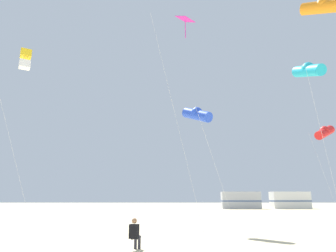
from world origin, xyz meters
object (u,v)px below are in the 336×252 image
object	(u,v)px
kite_box_gold	(25,59)
kite_tube_cyan	(308,70)
kite_diamond_magenta	(184,27)
rv_van_white	(289,200)
kite_tube_orange	(323,7)
kite_flyer_standing	(134,233)
kite_tube_blue	(196,114)
rv_van_silver	(240,200)
kite_tube_scarlet	(324,132)

from	to	relation	value
kite_box_gold	kite_tube_cyan	world-z (taller)	kite_box_gold
kite_box_gold	kite_diamond_magenta	size ratio (longest dim) A/B	0.86
kite_box_gold	rv_van_white	xyz separation A→B (m)	(29.28, 36.61, -8.54)
kite_tube_orange	kite_flyer_standing	bearing A→B (deg)	-162.79
kite_box_gold	kite_tube_blue	xyz separation A→B (m)	(10.47, 3.05, -2.55)
kite_tube_blue	rv_van_white	xyz separation A→B (m)	(18.81, 33.56, -5.99)
rv_van_silver	rv_van_white	distance (m)	8.50
kite_flyer_standing	kite_tube_orange	bearing A→B (deg)	-145.31
kite_tube_cyan	rv_van_silver	xyz separation A→B (m)	(3.75, 35.77, -8.04)
kite_diamond_magenta	kite_tube_orange	xyz separation A→B (m)	(7.83, -0.43, 1.04)
kite_box_gold	kite_tube_scarlet	xyz separation A→B (m)	(21.29, 7.50, -2.84)
kite_diamond_magenta	kite_tube_cyan	size ratio (longest dim) A/B	1.20
rv_van_silver	kite_tube_cyan	bearing A→B (deg)	-93.52
kite_box_gold	kite_diamond_magenta	world-z (taller)	kite_diamond_magenta
kite_diamond_magenta	rv_van_white	world-z (taller)	kite_diamond_magenta
kite_tube_orange	rv_van_white	distance (m)	41.51
kite_diamond_magenta	kite_tube_blue	bearing A→B (deg)	76.39
kite_flyer_standing	rv_van_silver	bearing A→B (deg)	-90.82
kite_flyer_standing	rv_van_white	size ratio (longest dim) A/B	0.18
kite_box_gold	kite_tube_orange	bearing A→B (deg)	-5.20
kite_diamond_magenta	kite_flyer_standing	bearing A→B (deg)	-121.76
kite_box_gold	rv_van_white	world-z (taller)	kite_box_gold
rv_van_white	rv_van_silver	bearing A→B (deg)	179.31
kite_tube_orange	rv_van_silver	world-z (taller)	kite_tube_orange
kite_tube_orange	rv_van_white	world-z (taller)	kite_tube_orange
kite_tube_cyan	kite_box_gold	bearing A→B (deg)	-178.55
kite_box_gold	kite_tube_orange	distance (m)	17.54
kite_diamond_magenta	kite_tube_orange	size ratio (longest dim) A/B	0.93
rv_van_white	kite_diamond_magenta	bearing A→B (deg)	-121.13
kite_box_gold	kite_tube_blue	size ratio (longest dim) A/B	1.30
kite_box_gold	kite_tube_blue	bearing A→B (deg)	16.23
kite_tube_orange	rv_van_silver	bearing A→B (deg)	84.71
kite_flyer_standing	kite_box_gold	bearing A→B (deg)	-15.29
kite_tube_orange	rv_van_silver	size ratio (longest dim) A/B	2.01
kite_diamond_magenta	kite_tube_cyan	xyz separation A→B (m)	(7.58, 1.57, -1.95)
kite_tube_cyan	kite_tube_orange	xyz separation A→B (m)	(0.26, -2.00, 2.99)
kite_box_gold	rv_van_silver	size ratio (longest dim) A/B	1.61
kite_diamond_magenta	kite_tube_orange	distance (m)	7.92
kite_diamond_magenta	rv_van_white	xyz separation A→B (m)	(19.82, 37.75, -9.99)
kite_tube_cyan	rv_van_white	bearing A→B (deg)	71.30
kite_tube_blue	rv_van_silver	size ratio (longest dim) A/B	1.24
kite_diamond_magenta	rv_van_silver	distance (m)	40.28
rv_van_silver	kite_box_gold	bearing A→B (deg)	-117.39
kite_box_gold	rv_van_white	bearing A→B (deg)	51.35
kite_diamond_magenta	kite_tube_blue	xyz separation A→B (m)	(1.01, 4.19, -4.00)
kite_tube_blue	kite_tube_orange	bearing A→B (deg)	-34.12
kite_tube_blue	kite_flyer_standing	bearing A→B (deg)	-112.52
kite_diamond_magenta	kite_tube_cyan	distance (m)	7.98
kite_tube_scarlet	rv_van_silver	world-z (taller)	kite_tube_scarlet
kite_tube_orange	rv_van_white	size ratio (longest dim) A/B	2.00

